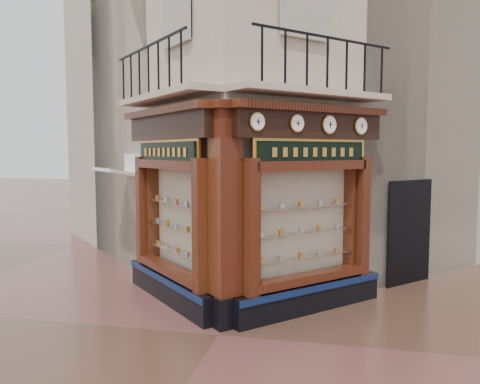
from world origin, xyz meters
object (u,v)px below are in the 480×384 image
(clock_c, at_px, (329,125))
(awning, at_px, (121,276))
(clock_b, at_px, (297,123))
(clock_a, at_px, (257,122))
(signboard_left, at_px, (167,152))
(signboard_right, at_px, (313,152))
(clock_d, at_px, (361,126))
(corner_pilaster, at_px, (225,218))

(clock_c, height_order, awning, clock_c)
(clock_b, relative_size, awning, 0.22)
(awning, bearing_deg, clock_a, -169.18)
(clock_c, bearing_deg, awning, 118.95)
(signboard_left, bearing_deg, clock_b, -144.02)
(signboard_right, bearing_deg, clock_a, -175.37)
(clock_c, bearing_deg, clock_d, -0.00)
(clock_b, distance_m, signboard_right, 0.72)
(clock_a, relative_size, clock_b, 0.98)
(clock_c, relative_size, signboard_left, 0.18)
(awning, relative_size, signboard_right, 0.75)
(signboard_left, height_order, signboard_right, same)
(clock_d, height_order, awning, clock_d)
(corner_pilaster, distance_m, clock_b, 2.14)
(corner_pilaster, bearing_deg, clock_b, -18.66)
(clock_a, distance_m, clock_c, 1.67)
(corner_pilaster, distance_m, signboard_left, 2.12)
(clock_d, bearing_deg, awning, 126.46)
(clock_c, distance_m, signboard_left, 3.26)
(clock_d, xyz_separation_m, signboard_right, (-0.90, -0.75, -0.52))
(clock_c, bearing_deg, signboard_left, 137.49)
(clock_b, bearing_deg, awning, 110.87)
(awning, bearing_deg, corner_pilaster, -173.21)
(clock_a, xyz_separation_m, clock_d, (1.79, 1.79, -0.00))
(clock_a, xyz_separation_m, signboard_left, (-2.03, 1.04, -0.52))
(clock_b, relative_size, signboard_right, 0.16)
(corner_pilaster, bearing_deg, signboard_left, 100.25)
(corner_pilaster, relative_size, clock_c, 11.24)
(signboard_left, relative_size, signboard_right, 1.00)
(clock_a, xyz_separation_m, clock_c, (1.18, 1.18, -0.00))
(clock_b, bearing_deg, clock_a, -180.00)
(clock_b, bearing_deg, signboard_left, 125.98)
(clock_d, xyz_separation_m, awning, (-5.69, 0.85, -3.62))
(corner_pilaster, height_order, signboard_right, corner_pilaster)
(clock_d, distance_m, signboard_right, 1.28)
(clock_c, xyz_separation_m, signboard_left, (-3.22, -0.14, -0.52))
(awning, relative_size, signboard_left, 0.75)
(awning, xyz_separation_m, signboard_right, (4.78, -1.60, 3.10))
(clock_a, distance_m, clock_b, 0.88)
(clock_a, relative_size, signboard_right, 0.16)
(clock_c, bearing_deg, corner_pilaster, 168.28)
(corner_pilaster, xyz_separation_m, clock_b, (1.20, 0.59, 1.67))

